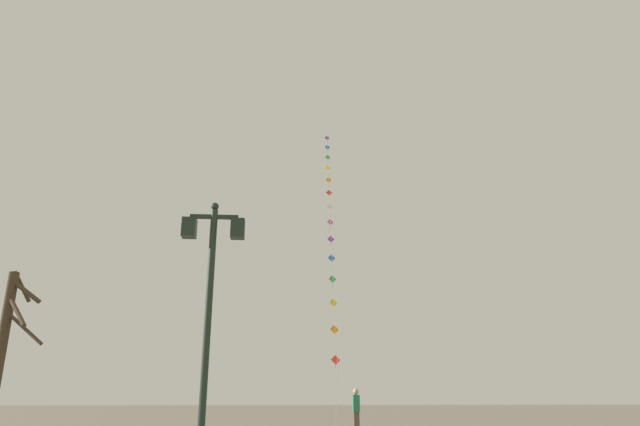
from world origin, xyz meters
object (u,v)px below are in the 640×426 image
(kite_train, at_px, (330,224))
(bare_tree, at_px, (2,352))
(twin_lantern_lamp_post, at_px, (210,281))
(kite_flyer, at_px, (356,411))

(kite_train, height_order, bare_tree, kite_train)
(twin_lantern_lamp_post, bearing_deg, kite_flyer, 67.77)
(twin_lantern_lamp_post, height_order, bare_tree, twin_lantern_lamp_post)
(twin_lantern_lamp_post, bearing_deg, kite_train, 78.58)
(kite_flyer, bearing_deg, kite_train, 0.32)
(twin_lantern_lamp_post, distance_m, bare_tree, 7.13)
(twin_lantern_lamp_post, height_order, kite_flyer, twin_lantern_lamp_post)
(kite_flyer, xyz_separation_m, bare_tree, (-10.03, -6.49, 1.60))
(twin_lantern_lamp_post, distance_m, kite_flyer, 11.83)
(twin_lantern_lamp_post, relative_size, kite_flyer, 3.08)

